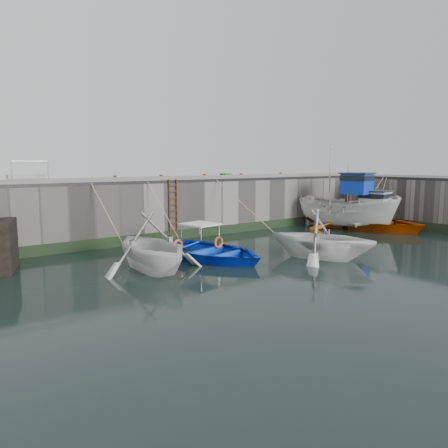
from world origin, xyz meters
TOP-DOWN VIEW (x-y plane):
  - ground at (0.00, 0.00)m, footprint 120.00×120.00m
  - quay_back at (0.00, 12.50)m, footprint 30.00×5.00m
  - road_back at (0.00, 12.50)m, footprint 30.00×5.00m
  - kerb_back at (0.00, 10.15)m, footprint 30.00×0.30m
  - algae_back at (0.00, 9.96)m, footprint 30.00×0.08m
  - algae_right at (11.96, 2.50)m, footprint 0.08×15.00m
  - ladder at (-2.00, 9.91)m, footprint 0.51×0.08m
  - boat_near_white at (-5.90, 4.85)m, footprint 4.26×4.89m
  - boat_near_white_rope at (-5.90, 8.67)m, footprint 0.04×3.71m
  - boat_near_blue at (-3.01, 5.20)m, footprint 4.99×6.23m
  - boat_near_blue_rope at (-3.01, 8.85)m, footprint 0.04×3.47m
  - boat_near_blacktrim at (0.90, 2.38)m, footprint 5.38×5.71m
  - boat_near_blacktrim_rope at (0.90, 7.44)m, footprint 0.04×5.74m
  - boat_far_white at (8.50, 6.96)m, footprint 3.77×6.95m
  - boat_far_orange at (9.51, 6.33)m, footprint 6.48×8.06m
  - fish_crate at (1.94, 10.59)m, footprint 0.65×0.53m
  - railing at (-8.75, 11.25)m, footprint 1.60×1.05m
  - bollard_a at (-5.00, 10.25)m, footprint 0.18×0.18m
  - bollard_b at (-2.50, 10.25)m, footprint 0.18×0.18m
  - bollard_c at (0.20, 10.25)m, footprint 0.18×0.18m
  - bollard_d at (2.80, 10.25)m, footprint 0.18×0.18m
  - bollard_e at (6.00, 10.25)m, footprint 0.18×0.18m

SIDE VIEW (x-z plane):
  - ground at x=0.00m, z-range 0.00..0.00m
  - boat_near_white at x=-5.90m, z-range -1.25..1.25m
  - boat_near_white_rope at x=-5.90m, z-range -1.55..1.55m
  - boat_near_blue at x=-3.01m, z-range -0.58..0.58m
  - boat_near_blue_rope at x=-3.01m, z-range -1.55..1.55m
  - boat_near_blacktrim at x=0.90m, z-range -1.20..1.20m
  - boat_near_blacktrim_rope at x=0.90m, z-range -1.55..1.55m
  - algae_back at x=0.00m, z-range 0.00..0.50m
  - algae_right at x=11.96m, z-range 0.00..0.50m
  - boat_far_orange at x=9.51m, z-range -1.76..2.72m
  - boat_far_white at x=8.50m, z-range -1.70..3.84m
  - quay_back at x=0.00m, z-range 0.00..3.00m
  - ladder at x=-2.00m, z-range -0.01..3.19m
  - road_back at x=0.00m, z-range 3.00..3.16m
  - kerb_back at x=0.00m, z-range 3.16..3.36m
  - bollard_a at x=-5.00m, z-range 3.16..3.44m
  - bollard_b at x=-2.50m, z-range 3.16..3.44m
  - bollard_c at x=0.20m, z-range 3.16..3.44m
  - bollard_d at x=2.80m, z-range 3.16..3.44m
  - bollard_e at x=6.00m, z-range 3.16..3.44m
  - fish_crate at x=1.94m, z-range 3.16..3.44m
  - railing at x=-8.75m, z-range 2.86..3.86m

